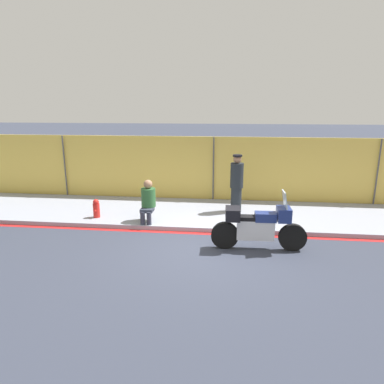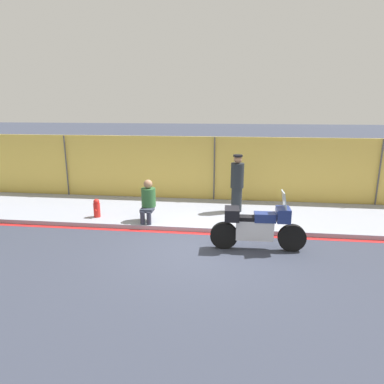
{
  "view_description": "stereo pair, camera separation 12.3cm",
  "coord_description": "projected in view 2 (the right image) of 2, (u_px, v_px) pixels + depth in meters",
  "views": [
    {
      "loc": [
        0.61,
        -8.07,
        3.56
      ],
      "look_at": [
        -0.51,
        1.82,
        1.03
      ],
      "focal_mm": 32.0,
      "sensor_mm": 36.0,
      "label": 1
    },
    {
      "loc": [
        0.73,
        -8.05,
        3.56
      ],
      "look_at": [
        -0.51,
        1.82,
        1.03
      ],
      "focal_mm": 32.0,
      "sensor_mm": 36.0,
      "label": 2
    }
  ],
  "objects": [
    {
      "name": "person_seated_on_curb",
      "position": [
        148.0,
        199.0,
        10.28
      ],
      "size": [
        0.43,
        0.68,
        1.27
      ],
      "color": "#2D3342",
      "rests_on": "sidewalk"
    },
    {
      "name": "officer_standing",
      "position": [
        237.0,
        183.0,
        11.15
      ],
      "size": [
        0.43,
        0.43,
        1.89
      ],
      "color": "#1E2328",
      "rests_on": "sidewalk"
    },
    {
      "name": "ground_plane",
      "position": [
        203.0,
        249.0,
        8.71
      ],
      "size": [
        120.0,
        120.0,
        0.0
      ],
      "primitive_type": "plane",
      "color": "#333847"
    },
    {
      "name": "motorcycle",
      "position": [
        257.0,
        226.0,
        8.54
      ],
      "size": [
        2.39,
        0.54,
        1.54
      ],
      "rotation": [
        0.0,
        0.0,
        0.03
      ],
      "color": "black",
      "rests_on": "ground_plane"
    },
    {
      "name": "storefront_fence",
      "position": [
        214.0,
        170.0,
        12.65
      ],
      "size": [
        40.44,
        0.17,
        2.45
      ],
      "color": "gold",
      "rests_on": "ground_plane"
    },
    {
      "name": "curb_paint_stripe",
      "position": [
        206.0,
        234.0,
        9.74
      ],
      "size": [
        42.56,
        0.18,
        0.01
      ],
      "color": "red",
      "rests_on": "ground_plane"
    },
    {
      "name": "sidewalk",
      "position": [
        211.0,
        214.0,
        11.33
      ],
      "size": [
        42.56,
        3.15,
        0.13
      ],
      "color": "#8E93A3",
      "rests_on": "ground_plane"
    },
    {
      "name": "fire_hydrant",
      "position": [
        97.0,
        208.0,
        10.74
      ],
      "size": [
        0.21,
        0.26,
        0.59
      ],
      "color": "red",
      "rests_on": "sidewalk"
    }
  ]
}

